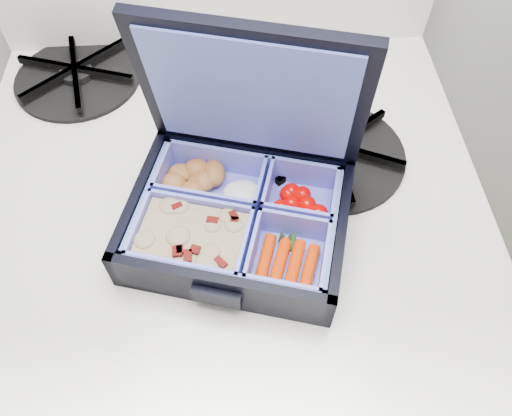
{
  "coord_description": "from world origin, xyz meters",
  "views": [
    {
      "loc": [
        -0.12,
        1.23,
        1.51
      ],
      "look_at": [
        -0.1,
        1.56,
        1.04
      ],
      "focal_mm": 35.0,
      "sensor_mm": 36.0,
      "label": 1
    }
  ],
  "objects_px": {
    "stove": "(236,319)",
    "fork": "(296,150)",
    "burner_grate": "(332,149)",
    "bento_box": "(238,220)"
  },
  "relations": [
    {
      "from": "bento_box",
      "to": "fork",
      "type": "relative_size",
      "value": 1.41
    },
    {
      "from": "stove",
      "to": "fork",
      "type": "relative_size",
      "value": 5.74
    },
    {
      "from": "stove",
      "to": "burner_grate",
      "type": "distance_m",
      "value": 0.54
    },
    {
      "from": "burner_grate",
      "to": "bento_box",
      "type": "bearing_deg",
      "value": -137.85
    },
    {
      "from": "burner_grate",
      "to": "fork",
      "type": "height_order",
      "value": "burner_grate"
    },
    {
      "from": "stove",
      "to": "fork",
      "type": "height_order",
      "value": "fork"
    },
    {
      "from": "bento_box",
      "to": "burner_grate",
      "type": "xyz_separation_m",
      "value": [
        0.13,
        0.12,
        -0.02
      ]
    },
    {
      "from": "burner_grate",
      "to": "fork",
      "type": "relative_size",
      "value": 1.14
    },
    {
      "from": "bento_box",
      "to": "burner_grate",
      "type": "relative_size",
      "value": 1.24
    },
    {
      "from": "burner_grate",
      "to": "fork",
      "type": "xyz_separation_m",
      "value": [
        -0.05,
        0.01,
        -0.01
      ]
    }
  ]
}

